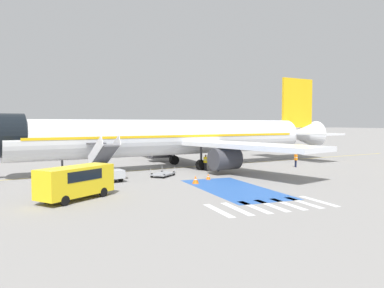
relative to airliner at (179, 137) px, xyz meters
The scene contains 20 objects.
ground_plane 3.82m from the airliner, 162.70° to the right, with size 600.00×600.00×0.00m, color gray.
apron_leadline_yellow 3.51m from the airliner, behind, with size 0.20×78.87×0.01m, color gold.
apron_stand_patch_blue 14.89m from the airliner, 92.55° to the right, with size 4.87×10.79×0.01m, color #2856A8.
apron_walkway_bar_0 21.42m from the airliner, 103.24° to the right, with size 0.44×3.60×0.01m, color silver.
apron_walkway_bar_1 21.18m from the airliner, 100.04° to the right, with size 0.44×3.60×0.01m, color silver.
apron_walkway_bar_2 21.01m from the airliner, 96.77° to the right, with size 0.44×3.60×0.01m, color silver.
apron_walkway_bar_3 20.90m from the airliner, 93.46° to the right, with size 0.44×3.60×0.01m, color silver.
apron_walkway_bar_4 20.87m from the airliner, 90.12° to the right, with size 0.44×3.60×0.01m, color silver.
apron_walkway_bar_5 20.90m from the airliner, 86.78° to the right, with size 0.44×3.60×0.01m, color silver.
apron_walkway_bar_6 21.00m from the airliner, 83.47° to the right, with size 0.44×3.60×0.01m, color silver.
airliner is the anchor object (origin of this frame).
boarding_stairs_forward 11.46m from the airliner, 146.38° to the right, with size 2.99×5.48×4.07m.
fuel_tanker 21.78m from the airliner, 78.50° to the left, with size 2.72×10.11×3.24m.
service_van_0 19.02m from the airliner, 130.63° to the right, with size 5.33×4.71×2.21m.
baggage_cart 7.89m from the airliner, 121.70° to the right, with size 2.88×2.92×0.87m.
ground_crew_0 13.66m from the airliner, 19.48° to the right, with size 0.28×0.46×1.67m.
ground_crew_1 4.55m from the airliner, 60.87° to the right, with size 0.43×0.49×1.68m.
ground_crew_2 5.91m from the airliner, 59.22° to the right, with size 0.48×0.45×1.75m.
traffic_cone_0 9.94m from the airliner, 93.22° to the right, with size 0.45×0.45×0.50m.
traffic_cone_1 11.74m from the airliner, 102.41° to the right, with size 0.58×0.58×0.65m.
Camera 1 is at (-12.53, -39.49, 5.08)m, focal length 35.00 mm.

